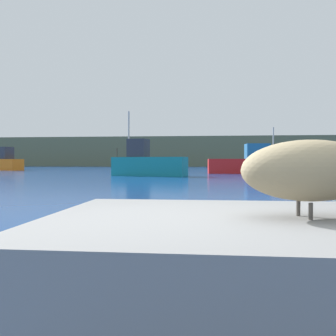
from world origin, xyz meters
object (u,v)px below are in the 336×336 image
object	(u,v)px
fishing_boat_teal	(147,163)
fishing_boat_red	(250,163)
pelican	(313,169)
fishing_boat_orange	(3,162)

from	to	relation	value
fishing_boat_teal	fishing_boat_red	xyz separation A→B (m)	(8.41, 6.58, -0.04)
pelican	fishing_boat_red	distance (m)	30.62
pelican	fishing_boat_orange	size ratio (longest dim) A/B	0.23
pelican	fishing_boat_orange	world-z (taller)	fishing_boat_orange
fishing_boat_teal	fishing_boat_orange	bearing A→B (deg)	-22.17
pelican	fishing_boat_orange	distance (m)	46.31
fishing_boat_teal	fishing_boat_orange	xyz separation A→B (m)	(-20.30, 14.87, 0.04)
pelican	fishing_boat_red	xyz separation A→B (m)	(3.33, 30.44, -0.15)
fishing_boat_orange	fishing_boat_teal	bearing A→B (deg)	166.63
fishing_boat_teal	pelican	bearing A→B (deg)	116.05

